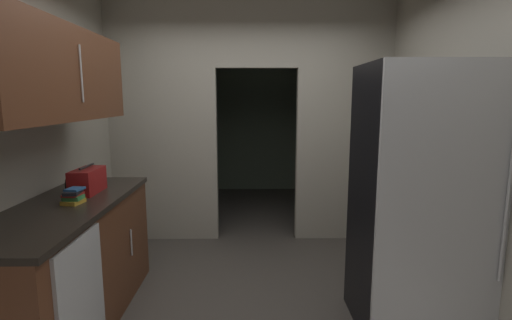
# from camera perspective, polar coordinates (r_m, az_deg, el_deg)

# --- Properties ---
(ground) EXTENTS (20.00, 20.00, 0.00)m
(ground) POSITION_cam_1_polar(r_m,az_deg,el_deg) (3.20, -0.93, -22.04)
(ground) COLOR #47423D
(kitchen_partition) EXTENTS (3.23, 0.12, 2.74)m
(kitchen_partition) POSITION_cam_1_polar(r_m,az_deg,el_deg) (4.39, -1.16, 6.71)
(kitchen_partition) COLOR #ADA899
(kitchen_partition) RESTS_ON ground
(adjoining_room_shell) EXTENTS (3.23, 2.57, 2.74)m
(adjoining_room_shell) POSITION_cam_1_polar(r_m,az_deg,el_deg) (6.14, -0.83, 6.51)
(adjoining_room_shell) COLOR slate
(adjoining_room_shell) RESTS_ON ground
(refrigerator) EXTENTS (0.85, 0.73, 1.90)m
(refrigerator) POSITION_cam_1_polar(r_m,az_deg,el_deg) (2.93, 23.59, -5.60)
(refrigerator) COLOR black
(refrigerator) RESTS_ON ground
(lower_cabinet_run) EXTENTS (0.65, 1.82, 0.93)m
(lower_cabinet_run) POSITION_cam_1_polar(r_m,az_deg,el_deg) (3.11, -26.29, -14.26)
(lower_cabinet_run) COLOR brown
(lower_cabinet_run) RESTS_ON ground
(dishwasher) EXTENTS (0.02, 0.56, 0.87)m
(dishwasher) POSITION_cam_1_polar(r_m,az_deg,el_deg) (2.59, -24.72, -19.86)
(dishwasher) COLOR #B7BABC
(dishwasher) RESTS_ON ground
(upper_cabinet_counterside) EXTENTS (0.36, 1.64, 0.62)m
(upper_cabinet_counterside) POSITION_cam_1_polar(r_m,az_deg,el_deg) (2.88, -28.24, 11.41)
(upper_cabinet_counterside) COLOR brown
(boombox) EXTENTS (0.18, 0.35, 0.22)m
(boombox) POSITION_cam_1_polar(r_m,az_deg,el_deg) (3.22, -24.13, -2.88)
(boombox) COLOR maroon
(boombox) RESTS_ON lower_cabinet_run
(book_stack) EXTENTS (0.14, 0.17, 0.11)m
(book_stack) POSITION_cam_1_polar(r_m,az_deg,el_deg) (2.94, -25.86, -4.95)
(book_stack) COLOR gold
(book_stack) RESTS_ON lower_cabinet_run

